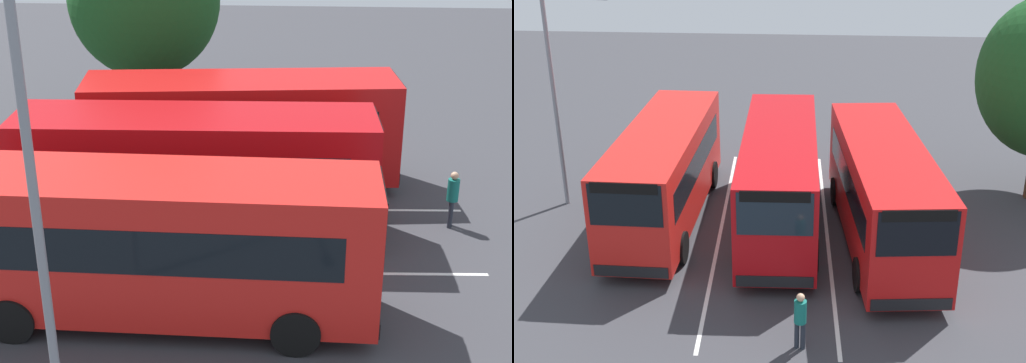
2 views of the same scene
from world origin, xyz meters
TOP-DOWN VIEW (x-y plane):
  - ground_plane at (0.00, 0.00)m, footprint 68.85×68.85m
  - bus_far_left at (-0.68, -3.87)m, footprint 9.45×2.70m
  - bus_center_left at (-0.42, 0.17)m, footprint 9.47×2.79m
  - bus_center_right at (0.51, 3.62)m, footprint 9.60×3.35m
  - pedestrian at (6.49, 1.10)m, footprint 0.39×0.39m
  - street_lamp at (-1.71, -7.67)m, footprint 0.72×2.52m
  - lane_stripe_outer_left at (0.00, -1.84)m, footprint 14.01×0.73m
  - lane_stripe_inner_left at (0.00, 1.84)m, footprint 14.01×0.73m

SIDE VIEW (x-z plane):
  - ground_plane at x=0.00m, z-range 0.00..0.00m
  - lane_stripe_outer_left at x=0.00m, z-range 0.00..0.01m
  - lane_stripe_inner_left at x=0.00m, z-range 0.00..0.01m
  - pedestrian at x=6.49m, z-range 0.14..1.78m
  - bus_far_left at x=-0.68m, z-range 0.17..3.61m
  - bus_center_left at x=-0.42m, z-range 0.17..3.61m
  - bus_center_right at x=0.51m, z-range 0.17..3.61m
  - street_lamp at x=-1.71m, z-range 0.60..8.47m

